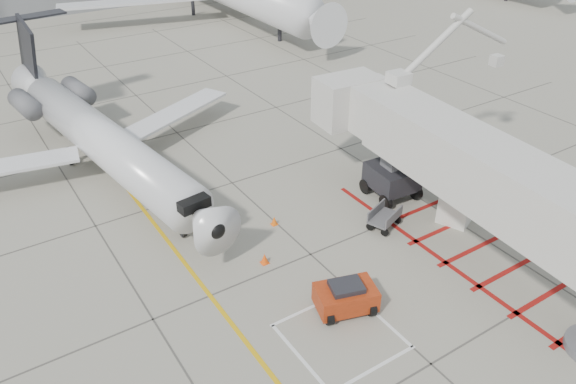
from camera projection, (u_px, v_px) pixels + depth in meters
ground_plane at (364, 303)px, 24.16m from camera, size 260.00×260.00×0.00m
regional_jet at (116, 131)px, 30.50m from camera, size 24.79×29.63×7.10m
jet_bridge at (485, 186)px, 24.84m from camera, size 10.77×20.34×7.88m
pushback_tug at (346, 296)px, 23.46m from camera, size 2.84×2.22×1.46m
baggage_cart at (385, 217)px, 28.70m from camera, size 2.06×1.67×1.12m
ground_power_unit at (461, 198)px, 29.32m from camera, size 3.05×2.47×2.10m
cone_nose at (265, 258)px, 26.32m from camera, size 0.38×0.38×0.53m
cone_side at (274, 221)px, 29.02m from camera, size 0.34×0.34×0.48m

